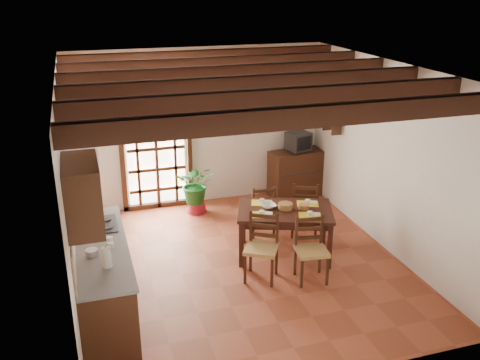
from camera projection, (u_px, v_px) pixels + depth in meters
name	position (u px, v px, depth m)	size (l,w,h in m)	color
ground_plane	(242.00, 264.00, 7.72)	(5.00, 5.00, 0.00)	brown
room_shell	(242.00, 144.00, 7.07)	(4.52, 5.02, 2.81)	silver
ceiling_beams	(242.00, 78.00, 6.77)	(4.50, 4.34, 0.20)	black
french_door	(156.00, 144.00, 9.26)	(1.26, 0.11, 2.32)	white
kitchen_counter	(103.00, 278.00, 6.47)	(0.64, 2.25, 1.38)	#351D10
upper_cabinet	(83.00, 195.00, 5.33)	(0.35, 0.80, 0.70)	#351D10
range_hood	(82.00, 166.00, 6.49)	(0.38, 0.60, 0.54)	white
counter_items	(99.00, 239.00, 6.38)	(0.50, 1.43, 0.25)	black
dining_table	(285.00, 215.00, 7.78)	(1.57, 1.28, 0.74)	black
chair_near_left	(261.00, 259.00, 7.26)	(0.58, 0.57, 0.93)	tan
chair_near_right	(311.00, 261.00, 7.24)	(0.46, 0.44, 0.89)	tan
chair_far_left	(262.00, 218.00, 8.57)	(0.44, 0.42, 0.85)	tan
chair_far_right	(304.00, 218.00, 8.53)	(0.55, 0.54, 0.93)	tan
table_setting	(285.00, 208.00, 7.74)	(0.99, 0.66, 0.09)	yellow
table_bowl	(268.00, 206.00, 7.79)	(0.22, 0.22, 0.05)	white
sideboard	(297.00, 173.00, 10.05)	(1.03, 0.46, 0.88)	#351D10
crt_tv	(298.00, 141.00, 9.82)	(0.47, 0.45, 0.34)	black
fuse_box	(279.00, 103.00, 9.73)	(0.25, 0.03, 0.32)	white
plant_pot	(197.00, 206.00, 9.41)	(0.35, 0.35, 0.21)	maroon
potted_plant	(196.00, 182.00, 9.25)	(1.66, 1.42, 1.85)	#144C19
wall_shelf	(332.00, 125.00, 9.21)	(0.20, 0.42, 0.20)	#351D10
shelf_vase	(333.00, 117.00, 9.16)	(0.15, 0.15, 0.15)	#B2BFB2
shelf_flowers	(333.00, 105.00, 9.08)	(0.14, 0.14, 0.36)	yellow
framed_picture	(339.00, 93.00, 9.04)	(0.03, 0.32, 0.32)	brown
pendant_lamp	(285.00, 117.00, 7.36)	(0.36, 0.36, 0.84)	black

